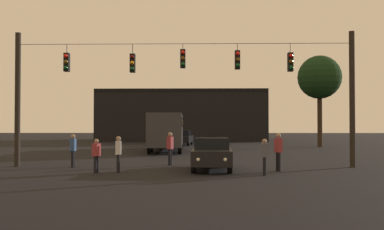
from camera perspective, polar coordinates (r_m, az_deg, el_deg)
ground_plane at (r=30.34m, az=-0.50°, el=-5.31°), size 168.00×168.00×0.00m
overhead_signal_span at (r=22.47m, az=-1.18°, el=3.69°), size 17.33×0.44×6.88m
city_bus at (r=36.42m, az=-3.25°, el=-1.69°), size 2.89×11.08×3.00m
car_near_right at (r=21.00m, az=2.58°, el=-4.94°), size 1.92×4.38×1.52m
car_far_left at (r=45.90m, az=-1.23°, el=-2.94°), size 2.19×4.46×1.52m
pedestrian_crossing_left at (r=20.74m, az=11.09°, el=-4.39°), size 0.36×0.42×1.76m
pedestrian_crossing_center at (r=18.94m, az=9.35°, el=-5.12°), size 0.29×0.39×1.55m
pedestrian_crossing_right at (r=20.18m, az=-9.50°, el=-4.74°), size 0.28×0.39×1.62m
pedestrian_near_bus at (r=23.03m, az=-15.13°, el=-4.21°), size 0.25×0.36×1.66m
pedestrian_trailing at (r=23.30m, az=-2.85°, el=-4.10°), size 0.35×0.42×1.74m
pedestrian_far_side at (r=20.13m, az=-12.27°, el=-4.94°), size 0.35×0.42×1.51m
corner_building at (r=60.99m, az=-1.19°, el=-0.14°), size 21.81×12.37×6.67m
tree_left_silhouette at (r=44.45m, az=16.16°, el=4.64°), size 4.19×4.19×8.83m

